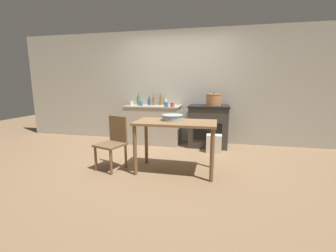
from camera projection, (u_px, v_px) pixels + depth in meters
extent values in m
plane|color=#896B4C|center=(162.00, 162.00, 3.93)|extent=(14.00, 14.00, 0.00)
cube|color=#B2AD9E|center=(179.00, 87.00, 5.22)|extent=(8.00, 0.07, 2.55)
cube|color=#B2A893|center=(153.00, 125.00, 5.17)|extent=(1.22, 0.59, 0.84)
cube|color=gray|center=(153.00, 106.00, 5.09)|extent=(1.25, 0.62, 0.03)
cube|color=#38332D|center=(208.00, 127.00, 4.90)|extent=(0.82, 0.59, 0.86)
cube|color=black|center=(209.00, 106.00, 4.82)|extent=(0.86, 0.63, 0.04)
cube|color=black|center=(208.00, 132.00, 4.62)|extent=(0.57, 0.01, 0.36)
cube|color=olive|center=(176.00, 123.00, 3.40)|extent=(1.22, 0.64, 0.03)
cylinder|color=brown|center=(135.00, 150.00, 3.33)|extent=(0.06, 0.06, 0.76)
cylinder|color=brown|center=(212.00, 156.00, 3.09)|extent=(0.06, 0.06, 0.76)
cylinder|color=brown|center=(146.00, 141.00, 3.85)|extent=(0.06, 0.06, 0.76)
cylinder|color=brown|center=(213.00, 145.00, 3.61)|extent=(0.06, 0.06, 0.76)
cube|color=brown|center=(110.00, 145.00, 3.55)|extent=(0.51, 0.51, 0.03)
cube|color=brown|center=(118.00, 129.00, 3.66)|extent=(0.35, 0.14, 0.42)
cylinder|color=brown|center=(96.00, 159.00, 3.53)|extent=(0.04, 0.04, 0.39)
cylinder|color=brown|center=(111.00, 162.00, 3.36)|extent=(0.04, 0.04, 0.39)
cylinder|color=brown|center=(111.00, 153.00, 3.81)|extent=(0.04, 0.04, 0.39)
cylinder|color=brown|center=(126.00, 156.00, 3.64)|extent=(0.04, 0.04, 0.39)
cube|color=beige|center=(214.00, 143.00, 4.50)|extent=(0.30, 0.21, 0.36)
cylinder|color=#B77A47|center=(214.00, 100.00, 4.74)|extent=(0.31, 0.31, 0.23)
cylinder|color=#B77A47|center=(214.00, 94.00, 4.71)|extent=(0.33, 0.33, 0.02)
sphere|color=black|center=(214.00, 93.00, 4.71)|extent=(0.02, 0.02, 0.02)
cylinder|color=#93A8B2|center=(172.00, 118.00, 3.49)|extent=(0.32, 0.32, 0.09)
cylinder|color=#8597A0|center=(172.00, 115.00, 3.49)|extent=(0.34, 0.34, 0.01)
cylinder|color=#517F5B|center=(139.00, 101.00, 5.23)|extent=(0.08, 0.08, 0.20)
cylinder|color=#517F5B|center=(139.00, 95.00, 5.20)|extent=(0.03, 0.03, 0.08)
cylinder|color=olive|center=(154.00, 101.00, 5.20)|extent=(0.07, 0.07, 0.18)
cylinder|color=olive|center=(154.00, 96.00, 5.18)|extent=(0.03, 0.03, 0.07)
cylinder|color=silver|center=(166.00, 102.00, 5.25)|extent=(0.08, 0.08, 0.13)
cylinder|color=silver|center=(166.00, 98.00, 5.23)|extent=(0.03, 0.03, 0.05)
cylinder|color=olive|center=(161.00, 101.00, 5.26)|extent=(0.07, 0.07, 0.19)
cylinder|color=olive|center=(161.00, 95.00, 5.23)|extent=(0.03, 0.03, 0.07)
cylinder|color=#3D5675|center=(149.00, 102.00, 5.20)|extent=(0.08, 0.08, 0.14)
cylinder|color=#3D5675|center=(149.00, 98.00, 5.18)|extent=(0.03, 0.03, 0.06)
cylinder|color=#4C6B99|center=(166.00, 104.00, 4.79)|extent=(0.09, 0.09, 0.10)
cylinder|color=silver|center=(131.00, 103.00, 5.14)|extent=(0.09, 0.09, 0.09)
cylinder|color=#B74C42|center=(172.00, 105.00, 4.77)|extent=(0.08, 0.08, 0.10)
cylinder|color=#4C6B99|center=(141.00, 104.00, 5.01)|extent=(0.08, 0.08, 0.10)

